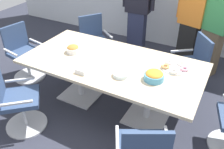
# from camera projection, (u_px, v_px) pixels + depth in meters

# --- Properties ---
(ground_plane) EXTENTS (10.00, 10.00, 0.01)m
(ground_plane) POSITION_uv_depth(u_px,v_px,m) (112.00, 105.00, 3.63)
(ground_plane) COLOR #2D303D
(conference_table) EXTENTS (2.40, 1.20, 0.75)m
(conference_table) POSITION_uv_depth(u_px,v_px,m) (112.00, 70.00, 3.29)
(conference_table) COLOR #CCB793
(conference_table) RESTS_ON ground
(office_chair_0) EXTENTS (0.76, 0.76, 0.91)m
(office_chair_0) POSITION_uv_depth(u_px,v_px,m) (190.00, 68.00, 3.76)
(office_chair_0) COLOR silver
(office_chair_0) RESTS_ON ground
(office_chair_1) EXTENTS (0.75, 0.75, 0.91)m
(office_chair_1) POSITION_uv_depth(u_px,v_px,m) (95.00, 44.00, 4.44)
(office_chair_1) COLOR silver
(office_chair_1) RESTS_ON ground
(office_chair_2) EXTENTS (0.63, 0.63, 0.91)m
(office_chair_2) POSITION_uv_depth(u_px,v_px,m) (24.00, 55.00, 4.09)
(office_chair_2) COLOR silver
(office_chair_2) RESTS_ON ground
(office_chair_3) EXTENTS (0.76, 0.76, 0.91)m
(office_chair_3) POSITION_uv_depth(u_px,v_px,m) (17.00, 102.00, 3.05)
(office_chair_3) COLOR silver
(office_chair_3) RESTS_ON ground
(person_standing_0) EXTENTS (0.61, 0.24, 1.87)m
(person_standing_0) POSITION_uv_depth(u_px,v_px,m) (138.00, 7.00, 4.42)
(person_standing_0) COLOR #232842
(person_standing_0) RESTS_ON ground
(person_standing_1) EXTENTS (0.61, 0.33, 1.68)m
(person_standing_1) POSITION_uv_depth(u_px,v_px,m) (192.00, 20.00, 4.17)
(person_standing_1) COLOR black
(person_standing_1) RESTS_ON ground
(person_standing_2) EXTENTS (0.58, 0.39, 1.69)m
(person_standing_2) POSITION_uv_depth(u_px,v_px,m) (216.00, 26.00, 3.93)
(person_standing_2) COLOR brown
(person_standing_2) RESTS_ON ground
(snack_bowl_chips_orange) EXTENTS (0.24, 0.24, 0.12)m
(snack_bowl_chips_orange) POSITION_uv_depth(u_px,v_px,m) (154.00, 76.00, 2.83)
(snack_bowl_chips_orange) COLOR #4C9EC6
(snack_bowl_chips_orange) RESTS_ON conference_table
(snack_bowl_pretzels) EXTENTS (0.19, 0.19, 0.11)m
(snack_bowl_pretzels) POSITION_uv_depth(u_px,v_px,m) (73.00, 49.00, 3.42)
(snack_bowl_pretzels) COLOR white
(snack_bowl_pretzels) RESTS_ON conference_table
(donut_platter) EXTENTS (0.35, 0.35, 0.04)m
(donut_platter) POSITION_uv_depth(u_px,v_px,m) (175.00, 67.00, 3.07)
(donut_platter) COLOR white
(donut_platter) RESTS_ON conference_table
(plate_stack) EXTENTS (0.20, 0.20, 0.05)m
(plate_stack) POSITION_uv_depth(u_px,v_px,m) (121.00, 74.00, 2.92)
(plate_stack) COLOR white
(plate_stack) RESTS_ON conference_table
(napkin_pile) EXTENTS (0.14, 0.14, 0.06)m
(napkin_pile) POSITION_uv_depth(u_px,v_px,m) (83.00, 70.00, 2.99)
(napkin_pile) COLOR white
(napkin_pile) RESTS_ON conference_table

